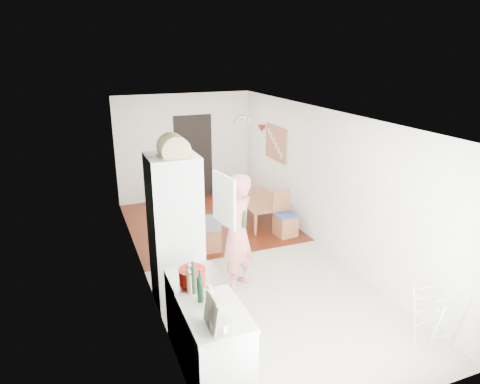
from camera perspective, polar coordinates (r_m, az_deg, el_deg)
room_shell at (r=6.96m, az=0.00°, el=0.08°), size 3.20×7.00×2.50m
floor at (r=7.45m, az=0.00°, el=-9.07°), size 3.20×7.00×0.01m
wood_floor_overlay at (r=9.03m, az=-4.36°, el=-3.93°), size 3.20×3.30×0.01m
sage_wall_panel at (r=4.51m, az=-9.38°, el=-2.59°), size 0.02×3.00×1.30m
tile_splashback at (r=4.35m, az=-7.16°, el=-13.70°), size 0.02×1.90×0.50m
doorway_recess at (r=10.27m, az=-6.19°, el=4.63°), size 0.90×0.04×2.00m
base_cabinet at (r=4.83m, az=-3.31°, el=-20.33°), size 0.60×0.90×0.86m
worktop at (r=4.55m, az=-3.42°, el=-15.83°), size 0.62×0.92×0.06m
range_cooker at (r=5.40m, az=-5.95°, el=-15.52°), size 0.60×0.60×0.88m
cooker_top at (r=5.16m, az=-6.12°, el=-11.29°), size 0.60×0.60×0.04m
fridge_housing at (r=5.97m, az=-8.60°, el=-5.17°), size 0.66×0.66×2.15m
fridge_door at (r=5.69m, az=-2.14°, el=-1.05°), size 0.14×0.56×0.70m
fridge_interior at (r=5.87m, az=-5.88°, el=-0.50°), size 0.02×0.52×0.66m
pinboard at (r=9.18m, az=4.80°, el=6.54°), size 0.03×0.90×0.70m
pinboard_frame at (r=9.18m, az=4.72°, el=6.53°), size 0.00×0.94×0.74m
wall_sconce at (r=9.70m, az=2.90°, el=8.43°), size 0.18×0.18×0.16m
person at (r=6.23m, az=-0.45°, el=-4.09°), size 0.93×0.86×2.12m
dining_table at (r=8.96m, az=2.65°, el=-2.66°), size 0.72×1.24×0.43m
dining_chair at (r=8.24m, az=6.12°, el=-3.01°), size 0.40×0.40×0.88m
stool at (r=7.71m, az=-4.02°, el=-6.29°), size 0.37×0.37×0.44m
grey_drape at (r=7.57m, az=-4.25°, el=-4.19°), size 0.44×0.44×0.18m
drying_rack at (r=5.86m, az=24.76°, el=-15.06°), size 0.40×0.37×0.76m
bread_bin at (r=5.52m, az=-8.85°, el=5.72°), size 0.41×0.39×0.21m
red_casserole at (r=4.97m, az=-6.40°, el=-11.07°), size 0.37×0.37×0.18m
steel_pan at (r=4.24m, az=-2.55°, el=-17.35°), size 0.23×0.23×0.10m
held_bottle at (r=6.13m, az=0.56°, el=-3.64°), size 0.05×0.05×0.26m
bottle_a at (r=4.61m, az=-5.30°, el=-12.74°), size 0.08×0.08×0.30m
bottle_b at (r=4.76m, az=-6.24°, el=-11.62°), size 0.08×0.08×0.31m
bottle_c at (r=4.53m, az=-4.05°, el=-13.98°), size 0.10×0.10×0.22m
pepper_mill_front at (r=4.88m, az=-6.75°, el=-11.35°), size 0.08×0.08×0.23m
pepper_mill_back at (r=4.78m, az=-6.72°, el=-12.05°), size 0.08×0.08×0.24m
chopping_boards at (r=4.20m, az=-3.82°, el=-15.88°), size 0.04×0.25×0.34m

